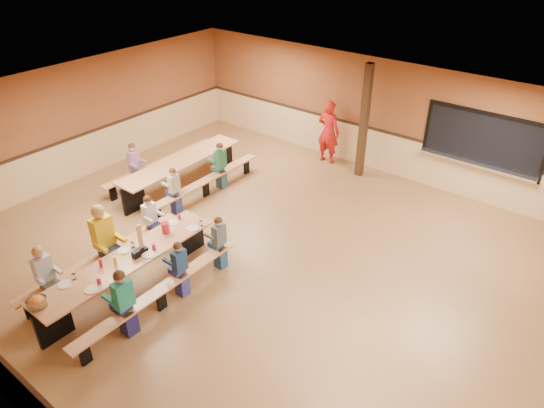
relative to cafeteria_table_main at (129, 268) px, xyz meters
The scene contains 23 objects.
ground 2.70m from the cafeteria_table_main, 62.10° to the left, with size 12.00×12.00×0.00m, color brown.
room_envelope 2.65m from the cafeteria_table_main, 62.10° to the left, with size 12.04×10.04×3.02m.
kitchen_pass_through 8.30m from the cafeteria_table_main, 62.26° to the left, with size 2.78×0.28×1.38m.
structural_post 6.89m from the cafeteria_table_main, 81.25° to the left, with size 0.18×0.18×3.00m, color black.
cafeteria_table_main is the anchor object (origin of this frame).
cafeteria_table_second 4.04m from the cafeteria_table_main, 123.43° to the left, with size 1.91×3.70×0.74m.
seated_child_white_left 1.41m from the cafeteria_table_main, 125.84° to the right, with size 0.39×0.32×1.26m, color silver, non-canonical shape.
seated_adult_yellow 0.86m from the cafeteria_table_main, behind, with size 0.50×0.41×1.48m, color yellow, non-canonical shape.
seated_child_grey_left 1.46m from the cafeteria_table_main, 124.51° to the left, with size 0.35×0.29×1.18m, color silver, non-canonical shape.
seated_child_teal_right 1.09m from the cafeteria_table_main, 40.66° to the right, with size 0.41×0.33×1.28m, color #1F836F, non-canonical shape.
seated_child_navy_right 0.97m from the cafeteria_table_main, 31.45° to the left, with size 0.34×0.28×1.15m, color navy, non-canonical shape.
seated_child_char_right 1.74m from the cafeteria_table_main, 61.71° to the left, with size 0.34×0.28×1.15m, color #474E51, non-canonical shape.
seated_child_purple_sec 3.99m from the cafeteria_table_main, 139.91° to the left, with size 0.38×0.31×1.23m, color #845877, non-canonical shape.
seated_child_green_sec 4.18m from the cafeteria_table_main, 109.55° to the left, with size 0.37×0.30×1.22m, color #296943, non-canonical shape.
seated_child_tan_sec 2.77m from the cafeteria_table_main, 120.35° to the left, with size 0.34×0.28×1.14m, color #B0A88D, non-canonical shape.
standing_woman 6.90m from the cafeteria_table_main, 90.71° to the left, with size 0.65×0.43×1.79m, color red.
punch_pitcher 1.04m from the cafeteria_table_main, 94.49° to the left, with size 0.16×0.16×0.22m, color red.
chip_bowl 1.68m from the cafeteria_table_main, 94.31° to the right, with size 0.32×0.32×0.15m, color orange, non-canonical shape.
napkin_dispenser 0.32m from the cafeteria_table_main, 50.44° to the left, with size 0.10×0.14×0.13m, color black.
condiment_mustard 0.38m from the cafeteria_table_main, 93.74° to the right, with size 0.06×0.06×0.17m, color yellow.
condiment_ketchup 0.55m from the cafeteria_table_main, 110.53° to the right, with size 0.06×0.06×0.17m, color #B2140F.
table_paddle 0.47m from the cafeteria_table_main, 85.10° to the left, with size 0.16×0.16×0.56m.
place_settings 0.27m from the cafeteria_table_main, ahead, with size 0.65×3.30×0.11m, color beige, non-canonical shape.
Camera 1 is at (5.11, -6.22, 6.11)m, focal length 32.00 mm.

